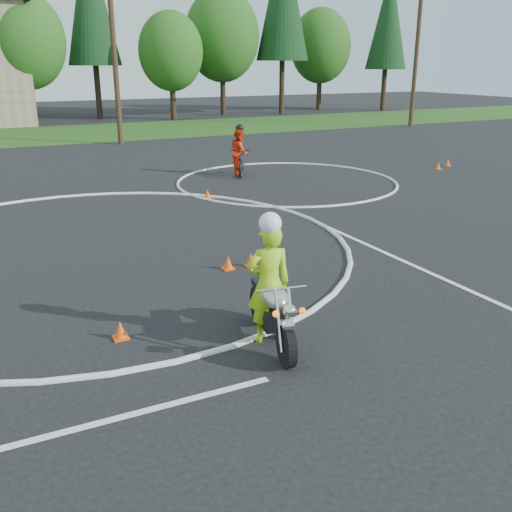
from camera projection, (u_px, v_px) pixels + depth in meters
name	position (u px, v px, depth m)	size (l,w,h in m)	color
ground	(125.00, 293.00, 10.91)	(120.00, 120.00, 0.00)	black
grass_strip	(13.00, 137.00, 33.83)	(120.00, 10.00, 0.02)	#1E4714
course_markings	(165.00, 224.00, 15.51)	(19.05, 19.05, 0.12)	silver
primary_motorcycle	(273.00, 311.00, 8.78)	(0.85, 2.14, 1.13)	black
rider_primary_grp	(269.00, 280.00, 8.75)	(0.77, 0.58, 2.11)	#A1DA17
rider_second_grp	(240.00, 157.00, 22.12)	(1.45, 2.16, 1.96)	black
traffic_cones	(278.00, 214.00, 16.02)	(19.23, 10.07, 0.30)	#FB510D
treeline	(198.00, 29.00, 44.35)	(38.20, 8.10, 14.52)	#382619
utility_poles	(113.00, 42.00, 29.16)	(41.60, 1.12, 10.00)	#473321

